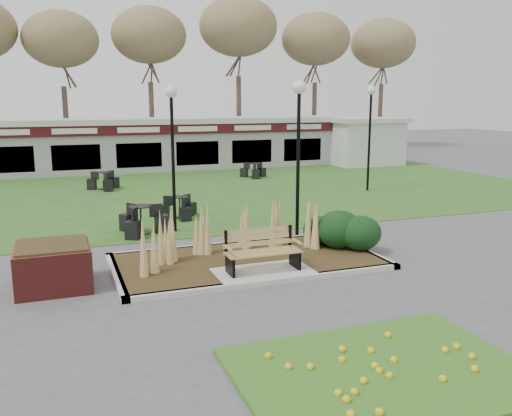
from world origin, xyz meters
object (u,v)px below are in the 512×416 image
object	(u,v)px
lamp_post_far_right	(370,115)
lamp_post_mid_left	(172,126)
brick_planter	(54,266)
bistro_set_b	(105,184)
service_hut	(364,141)
bistro_set_a	(141,224)
bistro_set_d	(254,173)
patio_umbrella	(299,139)
park_bench	(262,250)
lamp_post_mid_right	(299,124)
bistro_set_c	(180,211)
food_pavilion	(135,144)

from	to	relation	value
lamp_post_far_right	lamp_post_mid_left	bearing A→B (deg)	-154.80
brick_planter	lamp_post_far_right	world-z (taller)	lamp_post_far_right
lamp_post_mid_left	bistro_set_b	size ratio (longest dim) A/B	2.99
service_hut	bistro_set_a	distance (m)	20.23
brick_planter	lamp_post_mid_left	bearing A→B (deg)	49.58
brick_planter	service_hut	distance (m)	24.71
bistro_set_d	patio_umbrella	distance (m)	5.13
park_bench	bistro_set_a	distance (m)	5.18
lamp_post_mid_left	lamp_post_far_right	distance (m)	10.45
park_bench	lamp_post_mid_left	bearing A→B (deg)	101.40
bistro_set_a	bistro_set_b	size ratio (longest dim) A/B	1.09
lamp_post_mid_right	bistro_set_c	xyz separation A→B (m)	(-2.65, 3.60, -2.96)
bistro_set_d	patio_umbrella	xyz separation A→B (m)	(3.89, 3.03, 1.42)
service_hut	bistro_set_b	bearing A→B (deg)	-164.71
food_pavilion	bistro_set_b	size ratio (longest dim) A/B	17.04
brick_planter	food_pavilion	xyz separation A→B (m)	(4.40, 18.96, 1.00)
patio_umbrella	bistro_set_a	bearing A→B (deg)	-130.49
park_bench	lamp_post_mid_left	size ratio (longest dim) A/B	0.39
bistro_set_b	lamp_post_mid_right	bearing A→B (deg)	-66.84
bistro_set_c	brick_planter	bearing A→B (deg)	-124.44
food_pavilion	lamp_post_far_right	distance (m)	13.61
lamp_post_mid_right	bistro_set_d	xyz separation A→B (m)	(2.98, 11.77, -2.96)
lamp_post_far_right	brick_planter	bearing A→B (deg)	-146.65
food_pavilion	patio_umbrella	world-z (taller)	food_pavilion
bistro_set_b	food_pavilion	bearing A→B (deg)	70.19
brick_planter	service_hut	size ratio (longest dim) A/B	0.34
food_pavilion	bistro_set_a	size ratio (longest dim) A/B	15.57
food_pavilion	lamp_post_mid_right	xyz separation A→B (m)	(2.23, -16.76, 1.75)
brick_planter	bistro_set_c	distance (m)	7.04
lamp_post_mid_left	bistro_set_a	world-z (taller)	lamp_post_mid_left
lamp_post_far_right	bistro_set_c	xyz separation A→B (m)	(-8.91, -2.68, -3.01)
lamp_post_mid_right	service_hut	bearing A→B (deg)	52.72
lamp_post_mid_right	bistro_set_d	bearing A→B (deg)	75.78
bistro_set_a	park_bench	bearing A→B (deg)	-67.55
food_pavilion	lamp_post_far_right	xyz separation A→B (m)	(8.49, -10.48, 1.80)
lamp_post_mid_left	bistro_set_d	xyz separation A→B (m)	(6.18, 9.93, -2.88)
brick_planter	bistro_set_b	world-z (taller)	brick_planter
bistro_set_a	bistro_set_d	size ratio (longest dim) A/B	1.17
bistro_set_d	bistro_set_c	bearing A→B (deg)	-124.62
lamp_post_far_right	patio_umbrella	world-z (taller)	lamp_post_far_right
lamp_post_mid_left	bistro_set_b	bearing A→B (deg)	98.49
brick_planter	patio_umbrella	world-z (taller)	patio_umbrella
lamp_post_far_right	bistro_set_a	distance (m)	11.76
lamp_post_mid_right	bistro_set_a	world-z (taller)	lamp_post_mid_right
lamp_post_far_right	bistro_set_c	bearing A→B (deg)	-163.26
brick_planter	bistro_set_b	xyz separation A→B (m)	(2.14, 12.69, -0.20)
park_bench	lamp_post_far_right	world-z (taller)	lamp_post_far_right
bistro_set_c	bistro_set_d	xyz separation A→B (m)	(5.64, 8.16, 0.00)
service_hut	lamp_post_far_right	size ratio (longest dim) A/B	0.98
lamp_post_far_right	bistro_set_c	world-z (taller)	lamp_post_far_right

